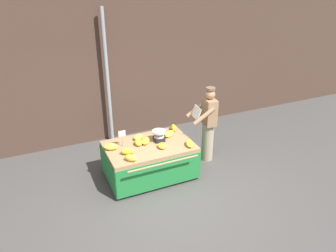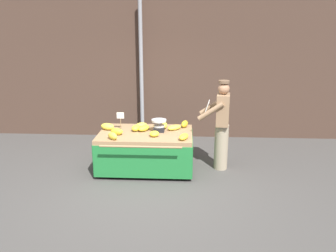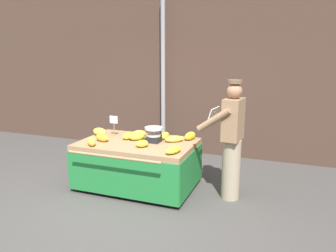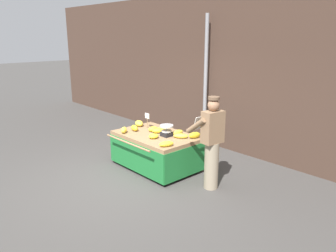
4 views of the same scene
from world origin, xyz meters
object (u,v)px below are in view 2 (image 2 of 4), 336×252
object	(u,v)px
banana_bunch_2	(136,128)
banana_bunch_4	(174,127)
street_pole	(141,72)
banana_bunch_5	(142,125)
vendor_person	(221,125)
banana_bunch_3	(107,127)
banana_bunch_10	(185,124)
banana_bunch_9	(117,132)
weighing_scale	(159,126)
banana_cart	(146,142)
banana_bunch_0	(113,136)
banana_bunch_1	(164,125)
banana_bunch_8	(154,134)
banana_bunch_7	(184,137)
price_sign	(120,117)
banana_bunch_6	(144,128)

from	to	relation	value
banana_bunch_2	banana_bunch_4	bearing A→B (deg)	8.33
street_pole	banana_bunch_4	bearing A→B (deg)	-63.27
street_pole	banana_bunch_5	distance (m)	1.76
banana_bunch_4	vendor_person	world-z (taller)	vendor_person
banana_bunch_3	banana_bunch_10	size ratio (longest dim) A/B	1.09
banana_bunch_3	banana_bunch_9	world-z (taller)	banana_bunch_3
vendor_person	weighing_scale	bearing A→B (deg)	-178.54
banana_cart	weighing_scale	distance (m)	0.40
banana_bunch_0	banana_bunch_1	size ratio (longest dim) A/B	0.86
weighing_scale	banana_bunch_4	distance (m)	0.32
street_pole	banana_bunch_8	xyz separation A→B (m)	(0.49, -2.08, -0.83)
weighing_scale	banana_bunch_4	size ratio (longest dim) A/B	0.94
banana_bunch_8	banana_bunch_10	size ratio (longest dim) A/B	0.80
vendor_person	banana_bunch_7	bearing A→B (deg)	-146.31
banana_bunch_1	banana_bunch_7	world-z (taller)	banana_bunch_1
price_sign	banana_bunch_4	distance (m)	1.06
vendor_person	banana_bunch_3	bearing A→B (deg)	179.19
banana_cart	price_sign	xyz separation A→B (m)	(-0.50, 0.17, 0.44)
banana_cart	weighing_scale	size ratio (longest dim) A/B	6.33
weighing_scale	banana_bunch_8	size ratio (longest dim) A/B	1.36
banana_bunch_1	weighing_scale	bearing A→B (deg)	-110.39
banana_bunch_2	banana_bunch_4	world-z (taller)	banana_bunch_2
banana_bunch_4	banana_bunch_8	distance (m)	0.54
banana_bunch_10	price_sign	bearing A→B (deg)	-169.73
banana_bunch_8	banana_bunch_10	xyz separation A→B (m)	(0.54, 0.62, 0.02)
banana_bunch_1	banana_bunch_5	world-z (taller)	banana_bunch_1
banana_bunch_0	banana_bunch_6	size ratio (longest dim) A/B	0.89
vendor_person	banana_bunch_8	bearing A→B (deg)	-165.14
banana_bunch_6	banana_bunch_8	xyz separation A→B (m)	(0.23, -0.32, -0.00)
banana_bunch_6	banana_bunch_10	xyz separation A→B (m)	(0.77, 0.30, 0.01)
street_pole	banana_bunch_3	xyz separation A→B (m)	(-0.45, -1.72, -0.82)
banana_bunch_0	banana_bunch_8	distance (m)	0.75
price_sign	banana_bunch_3	distance (m)	0.31
banana_bunch_5	vendor_person	size ratio (longest dim) A/B	0.13
banana_cart	price_sign	bearing A→B (deg)	161.66
weighing_scale	banana_bunch_3	xyz separation A→B (m)	(-1.00, 0.06, -0.05)
banana_bunch_2	banana_bunch_5	world-z (taller)	banana_bunch_2
price_sign	banana_bunch_9	bearing A→B (deg)	-92.06
banana_bunch_6	vendor_person	xyz separation A→B (m)	(1.46, 0.01, 0.09)
banana_bunch_1	banana_bunch_5	distance (m)	0.45
price_sign	banana_bunch_7	size ratio (longest dim) A/B	1.17
banana_bunch_1	banana_bunch_7	distance (m)	0.77
banana_cart	banana_bunch_1	bearing A→B (deg)	42.05
banana_bunch_3	banana_bunch_6	size ratio (longest dim) A/B	1.04
banana_bunch_1	banana_bunch_4	distance (m)	0.23
weighing_scale	vendor_person	xyz separation A→B (m)	(1.17, 0.03, 0.02)
street_pole	banana_bunch_5	bearing A→B (deg)	-83.17
banana_bunch_8	banana_bunch_10	world-z (taller)	banana_bunch_10
vendor_person	banana_bunch_9	bearing A→B (deg)	-171.83
banana_bunch_2	banana_bunch_10	xyz separation A→B (m)	(0.93, 0.31, 0.01)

